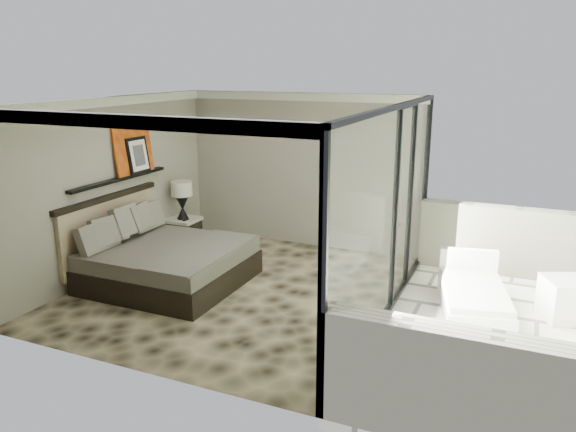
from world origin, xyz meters
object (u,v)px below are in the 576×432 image
at_px(ottoman, 566,299).
at_px(nightstand, 184,231).
at_px(bed, 163,260).
at_px(lounger, 473,297).
at_px(table_lamp, 182,195).

bearing_deg(ottoman, nightstand, 174.33).
bearing_deg(bed, nightstand, 114.44).
relative_size(bed, nightstand, 4.14).
relative_size(bed, lounger, 1.23).
relative_size(ottoman, lounger, 0.31).
distance_m(nightstand, lounger, 5.36).
height_order(nightstand, ottoman, ottoman).
xyz_separation_m(nightstand, lounger, (5.29, -0.87, -0.07)).
relative_size(table_lamp, ottoman, 1.26).
distance_m(bed, ottoman, 5.75).
bearing_deg(table_lamp, lounger, -8.99).
bearing_deg(nightstand, bed, -51.69).
bearing_deg(bed, table_lamp, 114.35).
xyz_separation_m(nightstand, table_lamp, (0.02, -0.04, 0.70)).
height_order(nightstand, lounger, lounger).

